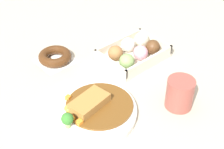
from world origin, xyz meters
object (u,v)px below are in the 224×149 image
coffee_mug (180,93)px  curry_plate (88,110)px  chocolate_ring_donut (55,57)px  donut_box (134,52)px

coffee_mug → curry_plate: bearing=146.3°
curry_plate → coffee_mug: bearing=-33.7°
chocolate_ring_donut → curry_plate: bearing=-105.4°
chocolate_ring_donut → coffee_mug: size_ratio=1.30×
chocolate_ring_donut → coffee_mug: coffee_mug is taller
curry_plate → chocolate_ring_donut: size_ratio=2.37×
curry_plate → donut_box: 0.30m
curry_plate → donut_box: bearing=21.0°
donut_box → coffee_mug: coffee_mug is taller
chocolate_ring_donut → coffee_mug: (0.14, -0.41, 0.03)m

